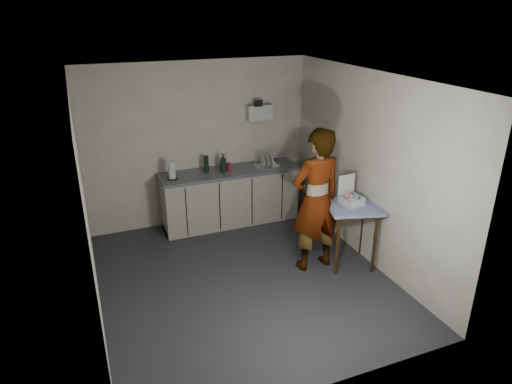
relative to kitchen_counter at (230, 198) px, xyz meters
name	(u,v)px	position (x,y,z in m)	size (l,w,h in m)	color
ground	(244,279)	(-0.40, -1.70, -0.43)	(4.00, 4.00, 0.00)	#2C2C32
wall_back	(199,144)	(-0.40, 0.29, 0.87)	(3.60, 0.02, 2.60)	beige
wall_right	(367,169)	(1.39, -1.70, 0.87)	(0.02, 4.00, 2.60)	beige
wall_left	(87,210)	(-2.19, -1.70, 0.87)	(0.02, 4.00, 2.60)	beige
ceiling	(242,79)	(-0.40, -1.70, 2.17)	(3.60, 4.00, 0.01)	silver
kitchen_counter	(230,198)	(0.00, 0.00, 0.00)	(2.24, 0.62, 0.91)	black
wall_shelf	(259,112)	(0.60, 0.22, 1.32)	(0.42, 0.18, 0.37)	silver
side_table	(353,213)	(1.10, -1.87, 0.34)	(0.85, 0.85, 0.88)	#3C210D
standing_man	(316,201)	(0.60, -1.74, 0.55)	(0.72, 0.47, 1.96)	#B2A593
soap_bottle	(223,163)	(-0.11, -0.02, 0.63)	(0.11, 0.11, 0.29)	black
soda_can	(229,167)	(-0.02, -0.02, 0.55)	(0.07, 0.07, 0.13)	red
dark_bottle	(206,164)	(-0.36, 0.06, 0.61)	(0.08, 0.08, 0.26)	black
paper_towel	(172,171)	(-0.93, -0.06, 0.62)	(0.16, 0.16, 0.28)	black
dish_rack	(267,163)	(0.62, -0.06, 0.54)	(0.37, 0.27, 0.26)	white
bakery_box	(351,198)	(1.10, -1.80, 0.54)	(0.29, 0.30, 0.37)	silver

